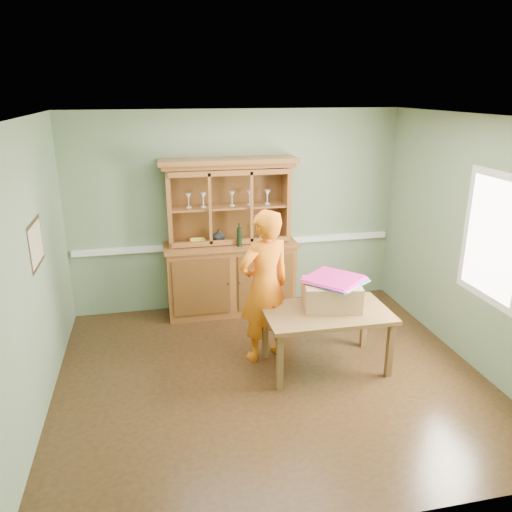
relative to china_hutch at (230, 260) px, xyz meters
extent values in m
plane|color=#493217|center=(0.14, -1.76, -0.74)|extent=(4.50, 4.50, 0.00)
plane|color=white|center=(0.14, -1.76, 1.96)|extent=(4.50, 4.50, 0.00)
plane|color=gray|center=(0.14, 0.24, 0.61)|extent=(4.50, 0.00, 4.50)
plane|color=gray|center=(-2.11, -1.76, 0.61)|extent=(0.00, 4.00, 4.00)
plane|color=gray|center=(2.39, -1.76, 0.61)|extent=(0.00, 4.00, 4.00)
plane|color=gray|center=(0.14, -3.76, 0.61)|extent=(4.50, 0.00, 4.50)
cube|color=white|center=(0.14, 0.21, 0.16)|extent=(4.41, 0.05, 0.08)
cube|color=#332414|center=(-2.09, -1.46, 0.81)|extent=(0.03, 0.60, 0.46)
cube|color=#BAB188|center=(-2.08, -1.46, 0.81)|extent=(0.01, 0.52, 0.38)
cube|color=white|center=(2.37, -2.06, 0.76)|extent=(0.03, 0.96, 1.36)
cube|color=white|center=(2.37, -2.06, 0.76)|extent=(0.01, 0.80, 1.20)
cube|color=brown|center=(0.00, -0.02, -0.26)|extent=(1.71, 0.52, 0.95)
cube|color=brown|center=(0.00, -0.03, 0.23)|extent=(1.77, 0.58, 0.04)
cube|color=brown|center=(0.00, 0.22, 0.75)|extent=(1.62, 0.04, 1.00)
cube|color=brown|center=(-0.78, 0.06, 0.75)|extent=(0.06, 0.36, 1.00)
cube|color=brown|center=(0.78, 0.06, 0.75)|extent=(0.06, 0.36, 1.00)
cube|color=brown|center=(0.00, 0.06, 1.28)|extent=(1.71, 0.42, 0.06)
cube|color=brown|center=(0.00, 0.04, 1.33)|extent=(1.79, 0.46, 0.06)
cube|color=brown|center=(0.00, 0.06, 0.72)|extent=(1.50, 0.31, 0.02)
imported|color=#B2B2B7|center=(-0.14, 0.06, 0.34)|extent=(0.17, 0.17, 0.18)
imported|color=yellow|center=(-0.43, 0.06, 0.27)|extent=(0.21, 0.21, 0.05)
cylinder|color=black|center=(0.10, -0.19, 0.40)|extent=(0.07, 0.07, 0.30)
cube|color=brown|center=(0.78, -1.69, -0.09)|extent=(1.35, 0.81, 0.04)
cube|color=brown|center=(0.17, -2.02, -0.42)|extent=(0.06, 0.06, 0.63)
cube|color=brown|center=(0.17, -1.35, -0.42)|extent=(0.06, 0.06, 0.63)
cube|color=brown|center=(1.38, -2.02, -0.42)|extent=(0.06, 0.06, 0.63)
cube|color=brown|center=(1.38, -1.36, -0.42)|extent=(0.06, 0.06, 0.63)
cube|color=tan|center=(0.86, -1.59, 0.08)|extent=(0.68, 0.59, 0.28)
cube|color=green|center=(0.91, -1.56, 0.22)|extent=(0.75, 0.75, 0.01)
cube|color=blue|center=(0.91, -1.56, 0.23)|extent=(0.75, 0.75, 0.01)
cube|color=pink|center=(0.91, -1.56, 0.24)|extent=(0.75, 0.75, 0.01)
cube|color=#E923D6|center=(0.91, -1.56, 0.25)|extent=(0.75, 0.75, 0.01)
cube|color=#CA1F78|center=(0.91, -1.56, 0.26)|extent=(0.75, 0.75, 0.01)
imported|color=orange|center=(0.17, -1.34, 0.13)|extent=(0.73, 0.59, 1.74)
camera|label=1|loc=(-1.00, -6.31, 2.21)|focal=35.00mm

